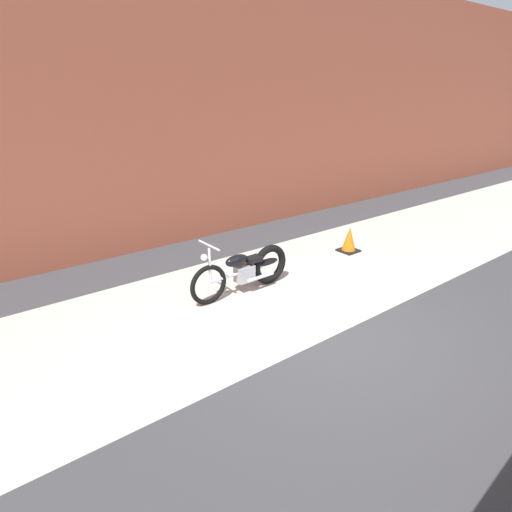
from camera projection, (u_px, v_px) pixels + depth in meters
The scene contains 5 objects.
ground_plane at pixel (332, 337), 6.07m from camera, with size 80.00×80.00×0.00m, color #38383A.
sidewalk_slab at pixel (257, 293), 7.36m from camera, with size 36.00×3.50×0.01m, color #B2ADA3.
brick_building_wall at pixel (155, 104), 8.81m from camera, with size 36.00×0.50×6.03m, color brown.
motorcycle_black at pixel (248, 269), 7.34m from camera, with size 2.01×0.58×1.03m.
traffic_cone at pixel (349, 241), 9.20m from camera, with size 0.40×0.40×0.55m.
Camera 1 is at (-4.07, -3.47, 3.27)m, focal length 29.89 mm.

